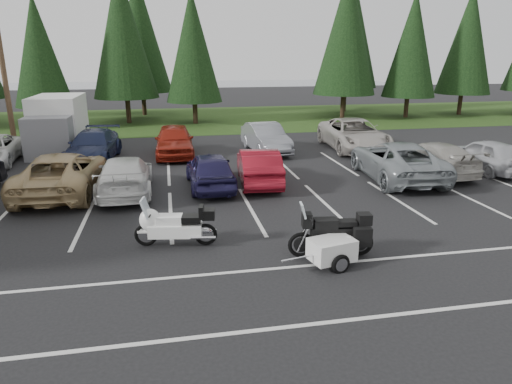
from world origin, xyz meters
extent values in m
plane|color=black|center=(0.00, 0.00, 0.00)|extent=(120.00, 120.00, 0.00)
cube|color=#1F3812|center=(0.00, 24.00, 0.01)|extent=(80.00, 16.00, 0.01)
cube|color=slate|center=(4.00, 55.00, 0.00)|extent=(70.00, 50.00, 0.02)
cylinder|color=#473321|center=(-10.00, 12.00, 4.50)|extent=(0.26, 0.26, 9.00)
cube|color=silver|center=(0.00, 2.00, 0.00)|extent=(32.00, 16.00, 0.01)
cylinder|color=#332316|center=(-10.50, 21.40, 1.06)|extent=(0.36, 0.36, 2.11)
cone|color=black|center=(-10.50, 21.40, 5.28)|extent=(3.87, 3.87, 7.48)
cylinder|color=#332316|center=(-5.00, 22.90, 1.31)|extent=(0.36, 0.36, 2.62)
cone|color=black|center=(-5.00, 22.90, 6.54)|extent=(4.80, 4.80, 9.27)
cylinder|color=#332316|center=(0.00, 21.60, 1.13)|extent=(0.36, 0.36, 2.26)
cone|color=black|center=(0.00, 21.60, 5.64)|extent=(4.14, 4.14, 7.99)
cylinder|color=#332316|center=(12.00, 22.10, 1.34)|extent=(0.36, 0.36, 2.69)
cone|color=black|center=(12.00, 22.10, 6.72)|extent=(4.93, 4.93, 9.52)
cylinder|color=#332316|center=(17.50, 21.80, 1.16)|extent=(0.36, 0.36, 2.33)
cone|color=black|center=(17.50, 21.80, 5.82)|extent=(4.27, 4.27, 8.24)
cylinder|color=#332316|center=(23.00, 22.60, 1.24)|extent=(0.36, 0.36, 2.47)
cone|color=black|center=(23.00, 22.60, 6.18)|extent=(4.53, 4.53, 8.76)
cylinder|color=#332316|center=(-4.00, 27.50, 1.36)|extent=(0.36, 0.36, 2.71)
cone|color=black|center=(-4.00, 27.50, 6.78)|extent=(4.97, 4.97, 9.61)
cylinder|color=#332316|center=(14.00, 26.80, 1.50)|extent=(0.36, 0.36, 3.00)
cone|color=black|center=(14.00, 26.80, 7.50)|extent=(5.50, 5.50, 10.62)
imported|color=tan|center=(-6.13, 4.27, 0.79)|extent=(2.86, 5.77, 1.57)
imported|color=silver|center=(-3.81, 3.81, 0.70)|extent=(2.04, 4.87, 1.40)
imported|color=#1F1A43|center=(-0.59, 3.94, 0.72)|extent=(1.80, 4.26, 1.44)
imported|color=maroon|center=(1.41, 4.20, 0.72)|extent=(1.92, 4.51, 1.44)
imported|color=gray|center=(7.25, 3.82, 0.79)|extent=(3.14, 5.94, 1.59)
imported|color=#ABA69C|center=(9.23, 4.33, 0.70)|extent=(2.35, 4.97, 1.40)
imported|color=#B7B7BC|center=(11.87, 4.29, 0.73)|extent=(2.07, 4.43, 1.47)
imported|color=#1B2445|center=(-5.78, 9.80, 0.74)|extent=(2.55, 5.27, 1.48)
imported|color=maroon|center=(-1.83, 10.22, 0.80)|extent=(1.96, 4.73, 1.60)
imported|color=gray|center=(3.01, 10.27, 0.76)|extent=(2.03, 4.76, 1.53)
imported|color=#B5AEA6|center=(7.92, 9.98, 0.83)|extent=(3.14, 6.17, 1.67)
camera|label=1|loc=(-2.15, -13.44, 5.09)|focal=32.00mm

